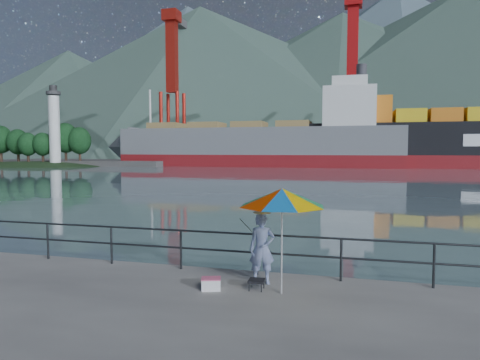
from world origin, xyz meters
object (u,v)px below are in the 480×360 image
Objects in this scene: beach_umbrella at (282,197)px; cooler_bag at (211,284)px; bulk_carrier at (267,143)px; fisherman at (262,249)px.

cooler_bag is (-1.53, -0.13, -1.95)m from beach_umbrella.
bulk_carrier is at bearing 101.20° from beach_umbrella.
bulk_carrier is at bearing 84.99° from fisherman.
fisherman is at bearing -79.13° from bulk_carrier.
fisherman is at bearing 132.70° from beach_umbrella.
bulk_carrier is (-13.51, 70.38, 3.30)m from fisherman.
cooler_bag is 72.32m from bulk_carrier.
bulk_carrier is (-12.53, 71.11, 3.99)m from cooler_bag.
beach_umbrella reaches higher than cooler_bag.
bulk_carrier is at bearing 82.85° from cooler_bag.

